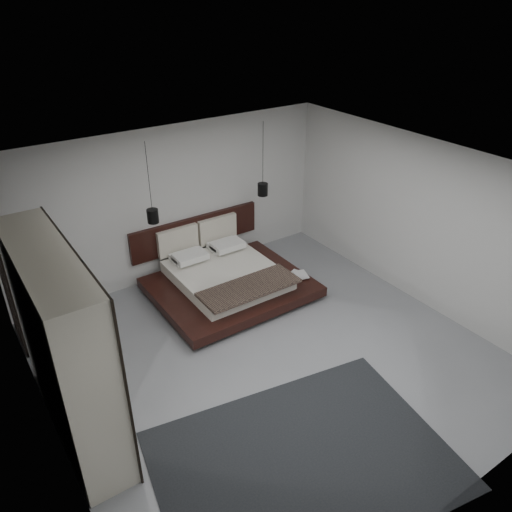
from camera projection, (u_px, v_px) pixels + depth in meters
floor at (270, 357)px, 7.38m from camera, size 6.00×6.00×0.00m
ceiling at (274, 177)px, 6.02m from camera, size 6.00×6.00×0.00m
wall_back at (173, 204)px, 8.87m from camera, size 6.00×0.00×6.00m
wall_front at (465, 418)px, 4.54m from camera, size 6.00×0.00×6.00m
wall_left at (40, 360)px, 5.23m from camera, size 0.00×6.00×6.00m
wall_right at (420, 222)px, 8.18m from camera, size 0.00×6.00×6.00m
lattice_screen at (2, 269)px, 7.07m from camera, size 0.05×0.90×2.60m
bed at (225, 277)px, 8.83m from camera, size 2.61×2.32×1.05m
book_lower at (295, 276)px, 8.91m from camera, size 0.27×0.31×0.02m
book_upper at (295, 276)px, 8.87m from camera, size 0.30×0.36×0.02m
pendant_left at (153, 216)px, 7.94m from camera, size 0.19×0.19×1.32m
pendant_right at (263, 189)px, 9.01m from camera, size 0.19×0.19×1.35m
wardrobe at (64, 347)px, 5.69m from camera, size 0.59×2.49×2.44m
rug at (304, 460)px, 5.78m from camera, size 3.72×2.93×0.01m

